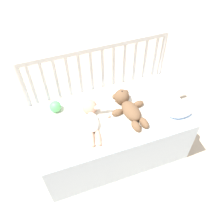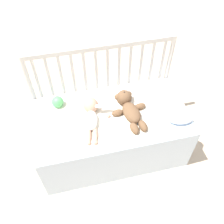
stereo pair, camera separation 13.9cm
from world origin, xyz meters
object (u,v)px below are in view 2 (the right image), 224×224
(teddy_bear, at_px, (129,108))
(baby, at_px, (91,114))
(toy_ball, at_px, (58,102))
(small_pillow, at_px, (182,117))

(teddy_bear, relative_size, baby, 1.02)
(teddy_bear, bearing_deg, toy_ball, 160.17)
(teddy_bear, xyz_separation_m, small_pillow, (0.36, -0.16, -0.02))
(teddy_bear, height_order, small_pillow, teddy_bear)
(baby, height_order, toy_ball, baby)
(toy_ball, xyz_separation_m, small_pillow, (0.88, -0.35, -0.02))
(toy_ball, distance_m, small_pillow, 0.95)
(toy_ball, bearing_deg, baby, -38.65)
(small_pillow, bearing_deg, toy_ball, 158.24)
(baby, distance_m, small_pillow, 0.67)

